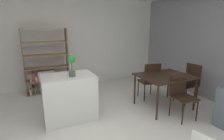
{
  "coord_description": "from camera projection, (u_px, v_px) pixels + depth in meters",
  "views": [
    {
      "loc": [
        -0.95,
        -2.69,
        1.86
      ],
      "look_at": [
        0.39,
        0.25,
        1.06
      ],
      "focal_mm": 28.68,
      "sensor_mm": 36.0,
      "label": 1
    }
  ],
  "objects": [
    {
      "name": "back_partition",
      "position": [
        64.0,
        43.0,
        5.45
      ],
      "size": [
        6.38,
        0.06,
        2.7
      ],
      "primitive_type": "cube",
      "color": "white",
      "rests_on": "ground_plane"
    },
    {
      "name": "dining_chair_near",
      "position": [
        181.0,
        92.0,
        3.65
      ],
      "size": [
        0.44,
        0.46,
        0.91
      ],
      "rotation": [
        0.0,
        0.0,
        -0.06
      ],
      "color": "black",
      "rests_on": "ground_plane"
    },
    {
      "name": "kitchen_island",
      "position": [
        69.0,
        97.0,
        3.62
      ],
      "size": [
        1.01,
        0.72,
        0.91
      ],
      "primitive_type": "cube",
      "color": "silver",
      "rests_on": "ground_plane"
    },
    {
      "name": "dining_chair_window_side",
      "position": [
        190.0,
        80.0,
        4.42
      ],
      "size": [
        0.47,
        0.44,
        0.95
      ],
      "rotation": [
        0.0,
        0.0,
        -1.52
      ],
      "color": "black",
      "rests_on": "ground_plane"
    },
    {
      "name": "open_bookshelf",
      "position": [
        45.0,
        68.0,
        4.99
      ],
      "size": [
        1.18,
        0.34,
        1.81
      ],
      "color": "#997551",
      "rests_on": "ground_plane"
    },
    {
      "name": "dining_table",
      "position": [
        165.0,
        78.0,
        4.06
      ],
      "size": [
        1.15,
        0.97,
        0.77
      ],
      "color": "black",
      "rests_on": "ground_plane"
    },
    {
      "name": "ground_plane",
      "position": [
        98.0,
        133.0,
        3.2
      ],
      "size": [
        8.77,
        8.77,
        0.0
      ],
      "primitive_type": "plane",
      "color": "silver"
    },
    {
      "name": "dining_chair_far",
      "position": [
        150.0,
        78.0,
        4.53
      ],
      "size": [
        0.5,
        0.49,
        0.96
      ],
      "rotation": [
        0.0,
        0.0,
        3.01
      ],
      "color": "black",
      "rests_on": "ground_plane"
    },
    {
      "name": "potted_plant_on_island",
      "position": [
        72.0,
        64.0,
        3.39
      ],
      "size": [
        0.15,
        0.15,
        0.42
      ],
      "color": "#4C4C51",
      "rests_on": "kitchen_island"
    }
  ]
}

